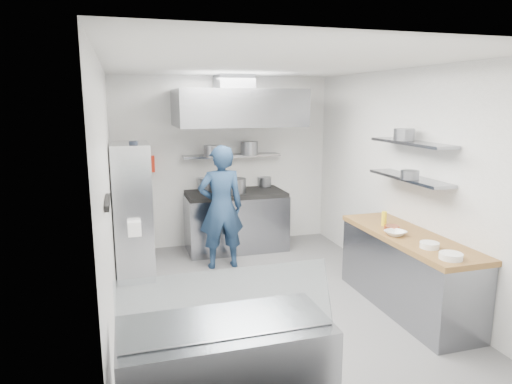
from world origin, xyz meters
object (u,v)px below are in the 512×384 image
object	(u,v)px
chef	(221,207)
display_case	(226,378)
wire_rack	(133,210)
gas_range	(236,222)

from	to	relation	value
chef	display_case	distance (m)	3.45
display_case	chef	bearing A→B (deg)	78.25
chef	wire_rack	bearing A→B (deg)	-3.40
wire_rack	gas_range	bearing A→B (deg)	22.57
chef	wire_rack	distance (m)	1.23
chef	display_case	world-z (taller)	chef
gas_range	wire_rack	xyz separation A→B (m)	(-1.63, -0.68, 0.48)
chef	display_case	bearing A→B (deg)	78.44
gas_range	wire_rack	size ratio (longest dim) A/B	0.86
chef	display_case	xyz separation A→B (m)	(-0.70, -3.35, -0.47)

